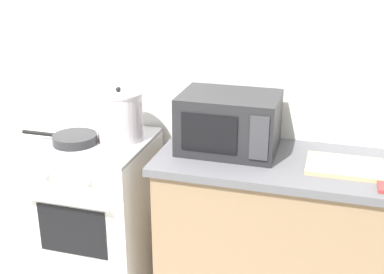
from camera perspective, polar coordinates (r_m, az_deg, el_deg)
name	(u,v)px	position (r m, az deg, el deg)	size (l,w,h in m)	color
back_wall	(225,74)	(2.82, 3.76, 7.18)	(4.40, 0.10, 2.50)	silver
lower_cabinet_right	(318,249)	(2.75, 14.22, -12.26)	(1.64, 0.56, 0.88)	#8C7051
countertop_right	(327,169)	(2.54, 15.14, -3.50)	(1.70, 0.60, 0.04)	#59595E
stove	(99,214)	(2.99, -10.61, -8.60)	(0.60, 0.64, 0.92)	white
stock_pot	(120,116)	(2.75, -8.26, 2.43)	(0.34, 0.26, 0.30)	silver
frying_pan	(74,139)	(2.77, -13.36, -0.21)	(0.44, 0.24, 0.05)	#28282B
microwave	(229,123)	(2.58, 4.25, 1.66)	(0.50, 0.37, 0.30)	#232326
cutting_board	(345,167)	(2.51, 17.03, -3.24)	(0.36, 0.26, 0.02)	tan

